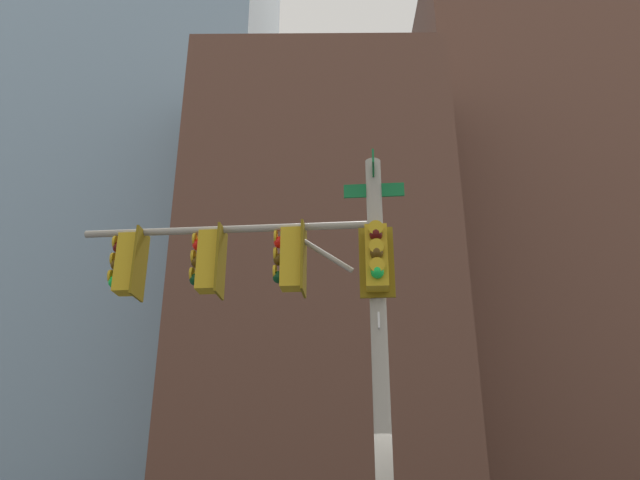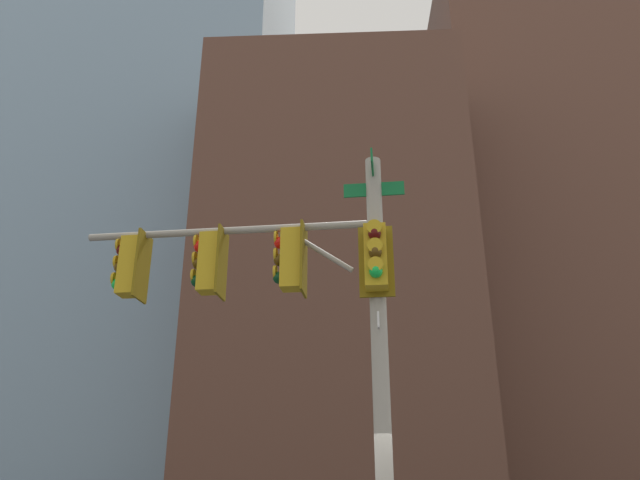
{
  "view_description": "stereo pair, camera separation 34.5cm",
  "coord_description": "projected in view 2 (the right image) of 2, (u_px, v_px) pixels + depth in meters",
  "views": [
    {
      "loc": [
        9.29,
        -0.56,
        1.85
      ],
      "look_at": [
        0.19,
        -0.64,
        5.51
      ],
      "focal_mm": 34.0,
      "sensor_mm": 36.0,
      "label": 1
    },
    {
      "loc": [
        9.28,
        -0.21,
        1.85
      ],
      "look_at": [
        0.19,
        -0.64,
        5.51
      ],
      "focal_mm": 34.0,
      "sensor_mm": 36.0,
      "label": 2
    }
  ],
  "objects": [
    {
      "name": "building_brick_midblock",
      "position": [
        337.0,
        296.0,
        44.11
      ],
      "size": [
        21.96,
        16.74,
        29.05
      ],
      "primitive_type": "cube",
      "color": "brown",
      "rests_on": "ground_plane"
    },
    {
      "name": "building_brick_farside",
      "position": [
        46.0,
        258.0,
        62.73
      ],
      "size": [
        21.36,
        14.59,
        47.01
      ],
      "primitive_type": "cube",
      "color": "brown",
      "rests_on": "ground_plane"
    },
    {
      "name": "building_brick_nearside",
      "position": [
        554.0,
        226.0,
        52.58
      ],
      "size": [
        20.5,
        18.72,
        45.17
      ],
      "primitive_type": "cube",
      "color": "brown",
      "rests_on": "ground_plane"
    },
    {
      "name": "signal_pole_assembly",
      "position": [
        296.0,
        295.0,
        9.47
      ],
      "size": [
        1.29,
        5.36,
        6.92
      ],
      "rotation": [
        0.0,
        0.0,
        4.63
      ],
      "color": "#9E998C",
      "rests_on": "ground_plane"
    },
    {
      "name": "building_glass_tower",
      "position": [
        154.0,
        55.0,
        65.59
      ],
      "size": [
        26.97,
        27.9,
        89.83
      ],
      "primitive_type": "cube",
      "color": "#7A99B2",
      "rests_on": "ground_plane"
    }
  ]
}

